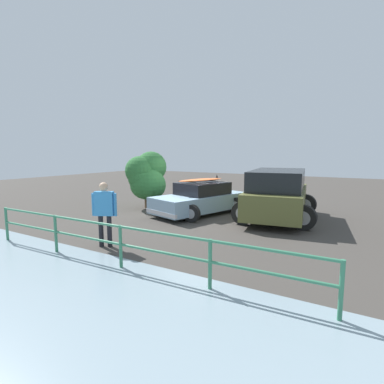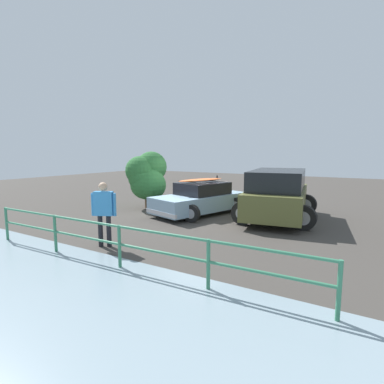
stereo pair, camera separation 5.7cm
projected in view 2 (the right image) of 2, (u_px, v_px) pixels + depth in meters
name	position (u px, v px, depth m)	size (l,w,h in m)	color
ground_plane	(191.00, 212.00, 12.36)	(44.00, 44.00, 0.02)	#423D38
sedan_car	(200.00, 199.00, 11.94)	(2.95, 4.27, 1.54)	#8CADC6
suv_car	(277.00, 194.00, 10.93)	(3.10, 4.66, 1.81)	brown
person_bystander	(104.00, 208.00, 7.70)	(0.60, 0.38, 1.69)	black
railing_fence	(119.00, 239.00, 6.34)	(8.49, 0.29, 0.92)	#387F5B
bush_near_left	(147.00, 178.00, 13.00)	(1.75, 1.85, 2.49)	brown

